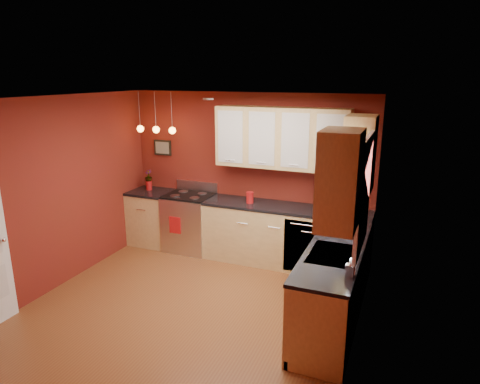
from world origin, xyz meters
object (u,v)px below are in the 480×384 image
at_px(red_canister, 250,198).
at_px(soap_pump, 350,267).
at_px(coffee_maker, 325,202).
at_px(sink, 333,256).
at_px(gas_range, 190,222).

bearing_deg(red_canister, soap_pump, -47.64).
bearing_deg(coffee_maker, sink, -56.11).
bearing_deg(gas_range, red_canister, -1.68).
xyz_separation_m(sink, soap_pump, (0.25, -0.49, 0.12)).
distance_m(gas_range, sink, 3.05).
distance_m(gas_range, coffee_maker, 2.30).
xyz_separation_m(red_canister, coffee_maker, (1.14, 0.05, 0.04)).
bearing_deg(red_canister, sink, -43.70).
height_order(sink, soap_pump, sink).
xyz_separation_m(gas_range, coffee_maker, (2.23, 0.02, 0.58)).
xyz_separation_m(gas_range, red_canister, (1.08, -0.03, 0.55)).
xyz_separation_m(sink, coffee_maker, (-0.40, 1.52, 0.15)).
bearing_deg(sink, coffee_maker, 104.65).
height_order(gas_range, coffee_maker, coffee_maker).
bearing_deg(red_canister, coffee_maker, 2.47).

